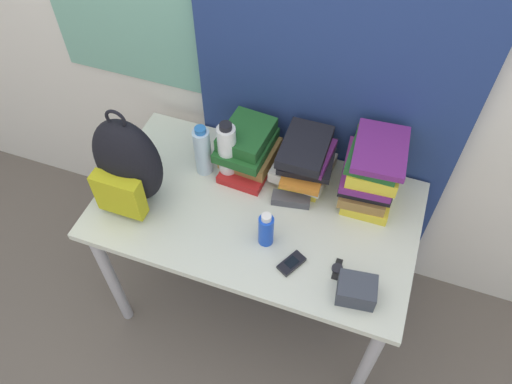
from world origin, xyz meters
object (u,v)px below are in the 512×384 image
(water_bottle, at_px, (203,151))
(camera_pouch, at_px, (357,290))
(sunscreen_bottle, at_px, (266,230))
(sunglasses_case, at_px, (291,199))
(cell_phone, at_px, (292,263))
(wristwatch, at_px, (337,269))
(backpack, at_px, (127,165))
(book_stack_center, at_px, (305,161))
(sports_bottle, at_px, (227,152))
(book_stack_right, at_px, (372,170))
(book_stack_left, at_px, (248,149))

(water_bottle, distance_m, camera_pouch, 0.80)
(sunscreen_bottle, distance_m, sunglasses_case, 0.21)
(cell_phone, distance_m, sunglasses_case, 0.28)
(sunscreen_bottle, bearing_deg, wristwatch, -6.02)
(backpack, bearing_deg, camera_pouch, -8.29)
(sunglasses_case, relative_size, wristwatch, 1.82)
(book_stack_center, xyz_separation_m, water_bottle, (-0.40, -0.09, 0.01))
(backpack, distance_m, sports_bottle, 0.38)
(water_bottle, bearing_deg, backpack, -131.97)
(book_stack_center, bearing_deg, sports_bottle, -164.40)
(backpack, height_order, cell_phone, backpack)
(sunscreen_bottle, distance_m, cell_phone, 0.15)
(water_bottle, distance_m, wristwatch, 0.69)
(sports_bottle, distance_m, sunscreen_bottle, 0.36)
(backpack, distance_m, book_stack_center, 0.68)
(cell_phone, bearing_deg, camera_pouch, -10.21)
(sunglasses_case, bearing_deg, cell_phone, -72.30)
(camera_pouch, bearing_deg, book_stack_right, 97.52)
(book_stack_left, xyz_separation_m, book_stack_center, (0.24, 0.00, 0.01))
(wristwatch, bearing_deg, book_stack_center, 122.48)
(backpack, relative_size, sunscreen_bottle, 2.83)
(sports_bottle, bearing_deg, cell_phone, -40.99)
(book_stack_center, relative_size, water_bottle, 1.16)
(sports_bottle, distance_m, cell_phone, 0.50)
(book_stack_left, xyz_separation_m, sunglasses_case, (0.23, -0.13, -0.07))
(sports_bottle, bearing_deg, sunglasses_case, -10.47)
(sunglasses_case, xyz_separation_m, camera_pouch, (0.33, -0.31, 0.02))
(book_stack_right, relative_size, sports_bottle, 1.05)
(backpack, relative_size, camera_pouch, 3.16)
(water_bottle, bearing_deg, sunscreen_bottle, -34.94)
(backpack, relative_size, sports_bottle, 1.59)
(water_bottle, bearing_deg, sunglasses_case, -6.21)
(sports_bottle, bearing_deg, camera_pouch, -30.83)
(book_stack_right, distance_m, sunglasses_case, 0.33)
(book_stack_left, bearing_deg, sunglasses_case, -30.75)
(book_stack_center, xyz_separation_m, book_stack_right, (0.26, 0.00, 0.04))
(book_stack_left, height_order, cell_phone, book_stack_left)
(water_bottle, bearing_deg, book_stack_center, 13.14)
(sports_bottle, xyz_separation_m, camera_pouch, (0.61, -0.36, -0.10))
(water_bottle, bearing_deg, sports_bottle, 5.81)
(book_stack_center, bearing_deg, book_stack_left, -179.96)
(book_stack_right, bearing_deg, sports_bottle, -171.15)
(sunglasses_case, distance_m, camera_pouch, 0.45)
(book_stack_center, bearing_deg, water_bottle, -166.86)
(book_stack_left, bearing_deg, camera_pouch, -38.92)
(book_stack_left, distance_m, sunglasses_case, 0.27)
(sports_bottle, bearing_deg, sunscreen_bottle, -45.77)
(cell_phone, bearing_deg, sunglasses_case, 107.70)
(book_stack_right, bearing_deg, wristwatch, -93.50)
(book_stack_right, xyz_separation_m, sunscreen_bottle, (-0.30, -0.34, -0.07))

